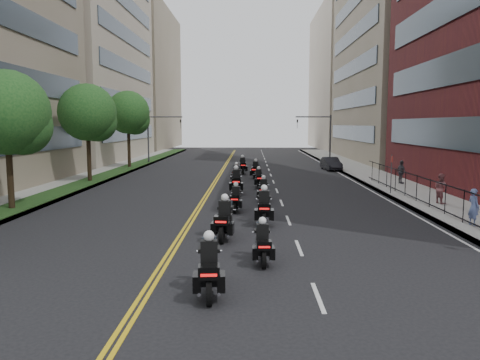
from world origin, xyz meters
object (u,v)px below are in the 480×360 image
Objects in this scene: motorcycle_10 at (243,166)px; motorcycle_8 at (236,174)px; parked_sedan at (331,164)px; motorcycle_1 at (263,245)px; motorcycle_5 at (263,191)px; motorcycle_9 at (255,171)px; pedestrian_c at (401,172)px; motorcycle_7 at (259,179)px; pedestrian_b at (441,188)px; motorcycle_0 at (209,270)px; pedestrian_a at (474,207)px; motorcycle_3 at (264,209)px; motorcycle_4 at (236,200)px; motorcycle_2 at (224,221)px; motorcycle_6 at (236,183)px.

motorcycle_8 is at bearing -97.24° from motorcycle_10.
motorcycle_10 is 9.50m from parked_sedan.
motorcycle_1 is 12.57m from motorcycle_5.
pedestrian_c is (10.86, -4.39, 0.36)m from motorcycle_9.
motorcycle_9 reaches higher than motorcycle_8.
pedestrian_c reaches higher than motorcycle_7.
pedestrian_b is (11.42, -16.86, 0.30)m from motorcycle_10.
motorcycle_5 is 0.93× the size of motorcycle_9.
motorcycle_8 is at bearing 29.21° from pedestrian_b.
motorcycle_0 is 1.45× the size of pedestrian_a.
motorcycle_3 is 18.30m from motorcycle_9.
motorcycle_9 is (1.18, 15.10, 0.05)m from motorcycle_4.
pedestrian_a is at bearing -2.92° from motorcycle_3.
motorcycle_9 is at bearing 90.59° from motorcycle_2.
pedestrian_b reaches higher than pedestrian_a.
parked_sedan is 12.15m from pedestrian_c.
motorcycle_9 is (-0.01, 24.33, 0.06)m from motorcycle_1.
pedestrian_a reaches higher than motorcycle_1.
motorcycle_1 is at bearing -108.65° from parked_sedan.
pedestrian_a is at bearing -49.84° from motorcycle_8.
motorcycle_8 is at bearing 105.81° from motorcycle_5.
parked_sedan is at bearing 70.59° from motorcycle_0.
motorcycle_0 is at bearing -98.70° from motorcycle_7.
pedestrian_b is (0.86, 5.71, 0.03)m from pedestrian_a.
motorcycle_0 is 0.92× the size of motorcycle_6.
pedestrian_b reaches higher than motorcycle_4.
pedestrian_a reaches higher than motorcycle_0.
motorcycle_2 reaches higher than motorcycle_4.
motorcycle_3 is (1.72, 9.00, 0.03)m from motorcycle_0.
motorcycle_2 is at bearing 84.82° from motorcycle_0.
motorcycle_6 reaches higher than pedestrian_b.
pedestrian_b reaches higher than motorcycle_7.
motorcycle_3 is at bearing -81.90° from motorcycle_9.
parked_sedan is at bearing 71.50° from motorcycle_4.
motorcycle_0 is 1.36× the size of pedestrian_c.
motorcycle_0 is 18.32m from motorcycle_6.
pedestrian_a is at bearing 15.84° from motorcycle_2.
motorcycle_8 is 1.27× the size of pedestrian_b.
pedestrian_c is (12.21, 4.59, 0.27)m from motorcycle_6.
motorcycle_6 reaches higher than pedestrian_a.
parked_sedan is (7.61, 7.31, -0.01)m from motorcycle_9.
motorcycle_4 is at bearing 91.99° from motorcycle_2.
pedestrian_c is at bearing -79.62° from parked_sedan.
motorcycle_7 is (1.68, 21.52, -0.08)m from motorcycle_0.
motorcycle_9 is at bearing 91.69° from motorcycle_3.
pedestrian_a is 14.62m from pedestrian_c.
pedestrian_b is (10.26, 11.10, 0.39)m from motorcycle_1.
pedestrian_a is at bearing -59.18° from motorcycle_7.
motorcycle_7 is (0.17, 18.54, 0.01)m from motorcycle_1.
motorcycle_3 reaches higher than motorcycle_7.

